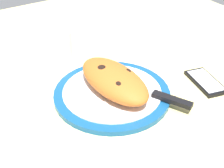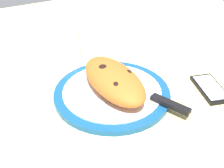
# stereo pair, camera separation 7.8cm
# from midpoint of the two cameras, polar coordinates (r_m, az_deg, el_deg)

# --- Properties ---
(ground_plane) EXTENTS (1.50, 1.50, 0.03)m
(ground_plane) POSITION_cam_midpoint_polar(r_m,az_deg,el_deg) (0.81, -2.76, -3.12)
(ground_plane) COLOR #E5D684
(plate) EXTENTS (0.30, 0.30, 0.02)m
(plate) POSITION_cam_midpoint_polar(r_m,az_deg,el_deg) (0.80, -2.80, -1.81)
(plate) COLOR navy
(plate) RESTS_ON ground_plane
(calzone) EXTENTS (0.24, 0.13, 0.06)m
(calzone) POSITION_cam_midpoint_polar(r_m,az_deg,el_deg) (0.78, -2.60, 0.73)
(calzone) COLOR #C16023
(calzone) RESTS_ON plate
(fork) EXTENTS (0.16, 0.04, 0.00)m
(fork) POSITION_cam_midpoint_polar(r_m,az_deg,el_deg) (0.76, -6.08, -2.84)
(fork) COLOR silver
(fork) RESTS_ON plate
(knife) EXTENTS (0.23, 0.12, 0.01)m
(knife) POSITION_cam_midpoint_polar(r_m,az_deg,el_deg) (0.77, 5.83, -2.27)
(knife) COLOR silver
(knife) RESTS_ON plate
(smartphone) EXTENTS (0.14, 0.09, 0.01)m
(smartphone) POSITION_cam_midpoint_polar(r_m,az_deg,el_deg) (0.87, 14.43, 0.30)
(smartphone) COLOR black
(smartphone) RESTS_ON ground_plane
(water_glass) EXTENTS (0.07, 0.07, 0.09)m
(water_glass) POSITION_cam_midpoint_polar(r_m,az_deg,el_deg) (0.96, -11.83, 6.51)
(water_glass) COLOR silver
(water_glass) RESTS_ON ground_plane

